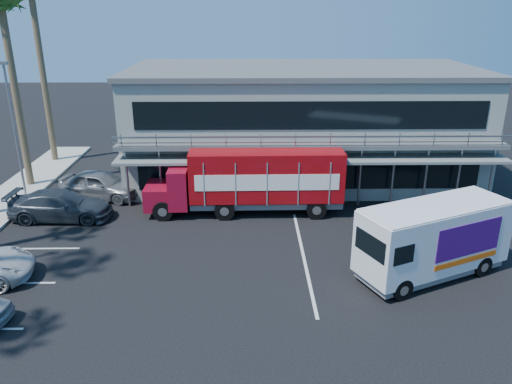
{
  "coord_description": "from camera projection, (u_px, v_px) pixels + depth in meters",
  "views": [
    {
      "loc": [
        -0.54,
        -17.71,
        10.98
      ],
      "look_at": [
        -0.19,
        5.5,
        2.3
      ],
      "focal_mm": 35.0,
      "sensor_mm": 36.0,
      "label": 1
    }
  ],
  "objects": [
    {
      "name": "palm_e",
      "position": [
        2.0,
        13.0,
        28.7
      ],
      "size": [
        2.8,
        2.8,
        12.25
      ],
      "color": "brown",
      "rests_on": "ground"
    },
    {
      "name": "red_truck",
      "position": [
        253.0,
        178.0,
        27.68
      ],
      "size": [
        10.9,
        2.76,
        3.66
      ],
      "rotation": [
        0.0,
        0.0,
        0.01
      ],
      "color": "maroon",
      "rests_on": "ground"
    },
    {
      "name": "parked_car_d",
      "position": [
        61.0,
        205.0,
        27.13
      ],
      "size": [
        5.53,
        2.36,
        1.59
      ],
      "primitive_type": "imported",
      "rotation": [
        0.0,
        0.0,
        1.55
      ],
      "color": "#2B3239",
      "rests_on": "ground"
    },
    {
      "name": "building",
      "position": [
        302.0,
        123.0,
        33.19
      ],
      "size": [
        22.4,
        12.0,
        7.3
      ],
      "color": "gray",
      "rests_on": "ground"
    },
    {
      "name": "light_pole_far",
      "position": [
        14.0,
        125.0,
        28.96
      ],
      "size": [
        0.5,
        0.25,
        8.09
      ],
      "color": "gray",
      "rests_on": "ground"
    },
    {
      "name": "ground",
      "position": [
        263.0,
        291.0,
        20.44
      ],
      "size": [
        120.0,
        120.0,
        0.0
      ],
      "primitive_type": "plane",
      "color": "black",
      "rests_on": "ground"
    },
    {
      "name": "parked_car_e",
      "position": [
        101.0,
        185.0,
        30.12
      ],
      "size": [
        5.34,
        3.26,
        1.7
      ],
      "primitive_type": "imported",
      "rotation": [
        0.0,
        0.0,
        1.3
      ],
      "color": "slate",
      "rests_on": "ground"
    },
    {
      "name": "white_van",
      "position": [
        433.0,
        239.0,
        21.09
      ],
      "size": [
        7.04,
        4.85,
        3.27
      ],
      "rotation": [
        0.0,
        0.0,
        0.43
      ],
      "color": "silver",
      "rests_on": "ground"
    }
  ]
}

